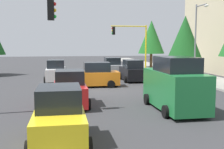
{
  "coord_description": "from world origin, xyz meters",
  "views": [
    {
      "loc": [
        20.09,
        -2.8,
        3.41
      ],
      "look_at": [
        0.13,
        0.69,
        1.2
      ],
      "focal_mm": 44.68,
      "sensor_mm": 36.0,
      "label": 1
    }
  ],
  "objects_px": {
    "traffic_signal_far_left": "(132,39)",
    "car_black": "(132,71)",
    "traffic_signal_near_right": "(1,30)",
    "car_white": "(56,72)",
    "delivery_van_green": "(174,86)",
    "car_yellow": "(59,119)",
    "tree_roadside_mid": "(185,37)",
    "car_silver": "(112,67)",
    "car_orange": "(95,76)",
    "street_lamp_curbside": "(198,34)",
    "car_red": "(70,90)",
    "tree_roadside_far": "(151,37)"
  },
  "relations": [
    {
      "from": "tree_roadside_far",
      "to": "car_orange",
      "type": "height_order",
      "value": "tree_roadside_far"
    },
    {
      "from": "car_orange",
      "to": "traffic_signal_far_left",
      "type": "bearing_deg",
      "value": 153.31
    },
    {
      "from": "car_black",
      "to": "delivery_van_green",
      "type": "bearing_deg",
      "value": -3.3
    },
    {
      "from": "car_orange",
      "to": "car_black",
      "type": "height_order",
      "value": "same"
    },
    {
      "from": "tree_roadside_far",
      "to": "car_black",
      "type": "relative_size",
      "value": 1.73
    },
    {
      "from": "tree_roadside_mid",
      "to": "delivery_van_green",
      "type": "xyz_separation_m",
      "value": [
        14.61,
        -7.17,
        -2.92
      ]
    },
    {
      "from": "tree_roadside_mid",
      "to": "delivery_van_green",
      "type": "relative_size",
      "value": 1.34
    },
    {
      "from": "delivery_van_green",
      "to": "car_white",
      "type": "height_order",
      "value": "delivery_van_green"
    },
    {
      "from": "car_yellow",
      "to": "traffic_signal_far_left",
      "type": "bearing_deg",
      "value": 160.61
    },
    {
      "from": "delivery_van_green",
      "to": "car_orange",
      "type": "distance_m",
      "value": 9.18
    },
    {
      "from": "car_orange",
      "to": "car_yellow",
      "type": "xyz_separation_m",
      "value": [
        12.68,
        -2.65,
        -0.0
      ]
    },
    {
      "from": "tree_roadside_mid",
      "to": "car_orange",
      "type": "xyz_separation_m",
      "value": [
        6.0,
        -10.32,
        -3.31
      ]
    },
    {
      "from": "car_orange",
      "to": "tree_roadside_far",
      "type": "bearing_deg",
      "value": 148.46
    },
    {
      "from": "car_red",
      "to": "car_black",
      "type": "relative_size",
      "value": 0.97
    },
    {
      "from": "traffic_signal_far_left",
      "to": "car_silver",
      "type": "bearing_deg",
      "value": -38.0
    },
    {
      "from": "traffic_signal_far_left",
      "to": "car_yellow",
      "type": "xyz_separation_m",
      "value": [
        24.68,
        -8.69,
        -3.19
      ]
    },
    {
      "from": "traffic_signal_far_left",
      "to": "car_red",
      "type": "xyz_separation_m",
      "value": [
        18.62,
        -8.2,
        -3.19
      ]
    },
    {
      "from": "traffic_signal_far_left",
      "to": "car_black",
      "type": "bearing_deg",
      "value": -13.78
    },
    {
      "from": "street_lamp_curbside",
      "to": "delivery_van_green",
      "type": "distance_m",
      "value": 12.43
    },
    {
      "from": "tree_roadside_far",
      "to": "car_white",
      "type": "relative_size",
      "value": 1.81
    },
    {
      "from": "car_black",
      "to": "car_white",
      "type": "bearing_deg",
      "value": -97.5
    },
    {
      "from": "delivery_van_green",
      "to": "traffic_signal_near_right",
      "type": "bearing_deg",
      "value": -94.1
    },
    {
      "from": "street_lamp_curbside",
      "to": "car_red",
      "type": "xyz_separation_m",
      "value": [
        8.23,
        -11.68,
        -3.45
      ]
    },
    {
      "from": "car_black",
      "to": "car_silver",
      "type": "height_order",
      "value": "same"
    },
    {
      "from": "street_lamp_curbside",
      "to": "delivery_van_green",
      "type": "height_order",
      "value": "street_lamp_curbside"
    },
    {
      "from": "delivery_van_green",
      "to": "car_red",
      "type": "height_order",
      "value": "delivery_van_green"
    },
    {
      "from": "car_red",
      "to": "car_black",
      "type": "distance_m",
      "value": 11.33
    },
    {
      "from": "traffic_signal_near_right",
      "to": "tree_roadside_far",
      "type": "bearing_deg",
      "value": 147.63
    },
    {
      "from": "tree_roadside_far",
      "to": "car_red",
      "type": "distance_m",
      "value": 25.84
    },
    {
      "from": "delivery_van_green",
      "to": "car_yellow",
      "type": "xyz_separation_m",
      "value": [
        4.07,
        -5.81,
        -0.39
      ]
    },
    {
      "from": "traffic_signal_near_right",
      "to": "car_white",
      "type": "height_order",
      "value": "traffic_signal_near_right"
    },
    {
      "from": "traffic_signal_near_right",
      "to": "car_yellow",
      "type": "bearing_deg",
      "value": 30.37
    },
    {
      "from": "car_black",
      "to": "car_yellow",
      "type": "relative_size",
      "value": 1.04
    },
    {
      "from": "traffic_signal_far_left",
      "to": "car_black",
      "type": "xyz_separation_m",
      "value": [
        9.01,
        -2.21,
        -3.19
      ]
    },
    {
      "from": "tree_roadside_mid",
      "to": "car_white",
      "type": "xyz_separation_m",
      "value": [
        2.08,
        -13.5,
        -3.31
      ]
    },
    {
      "from": "traffic_signal_far_left",
      "to": "car_yellow",
      "type": "distance_m",
      "value": 26.36
    },
    {
      "from": "traffic_signal_far_left",
      "to": "car_orange",
      "type": "xyz_separation_m",
      "value": [
        12.0,
        -6.03,
        -3.19
      ]
    },
    {
      "from": "car_yellow",
      "to": "car_silver",
      "type": "distance_m",
      "value": 21.15
    },
    {
      "from": "delivery_van_green",
      "to": "street_lamp_curbside",
      "type": "bearing_deg",
      "value": 148.09
    },
    {
      "from": "car_red",
      "to": "car_yellow",
      "type": "relative_size",
      "value": 1.0
    },
    {
      "from": "traffic_signal_far_left",
      "to": "delivery_van_green",
      "type": "bearing_deg",
      "value": -7.95
    },
    {
      "from": "traffic_signal_far_left",
      "to": "tree_roadside_far",
      "type": "xyz_separation_m",
      "value": [
        -4.0,
        3.79,
        0.32
      ]
    },
    {
      "from": "traffic_signal_near_right",
      "to": "tree_roadside_far",
      "type": "xyz_separation_m",
      "value": [
        -24.0,
        15.21,
        0.32
      ]
    },
    {
      "from": "car_red",
      "to": "car_silver",
      "type": "relative_size",
      "value": 1.03
    },
    {
      "from": "delivery_van_green",
      "to": "car_orange",
      "type": "bearing_deg",
      "value": -159.88
    },
    {
      "from": "delivery_van_green",
      "to": "car_red",
      "type": "bearing_deg",
      "value": -110.54
    },
    {
      "from": "street_lamp_curbside",
      "to": "car_black",
      "type": "distance_m",
      "value": 6.8
    },
    {
      "from": "car_orange",
      "to": "car_white",
      "type": "distance_m",
      "value": 5.05
    },
    {
      "from": "car_orange",
      "to": "car_white",
      "type": "bearing_deg",
      "value": -140.92
    },
    {
      "from": "traffic_signal_far_left",
      "to": "car_red",
      "type": "bearing_deg",
      "value": -23.76
    }
  ]
}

